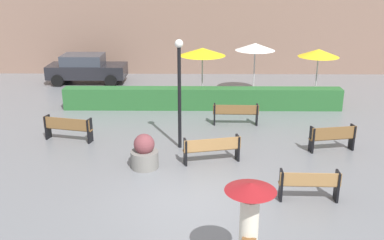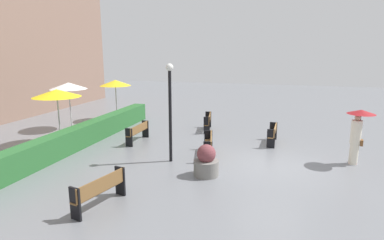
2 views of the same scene
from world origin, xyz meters
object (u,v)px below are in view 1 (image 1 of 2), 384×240
parked_car (86,68)px  pedestrian_with_umbrella (249,216)px  bench_near_right (309,183)px  bench_back_row (236,113)px  patio_umbrella_yellow_far (319,53)px  patio_umbrella_yellow (202,52)px  patio_umbrella_white (255,47)px  bench_far_right (333,137)px  lamp_post (179,83)px  bench_far_left (68,127)px  planter_pot (144,153)px  bench_mid_center (212,148)px

parked_car → pedestrian_with_umbrella: bearing=-66.3°
bench_near_right → bench_back_row: bearing=103.4°
patio_umbrella_yellow_far → patio_umbrella_yellow: bearing=-179.6°
bench_back_row → bench_near_right: 6.31m
parked_car → patio_umbrella_yellow: bearing=-29.9°
bench_back_row → bench_near_right: size_ratio=1.13×
pedestrian_with_umbrella → patio_umbrella_white: (1.79, 13.86, 1.00)m
pedestrian_with_umbrella → patio_umbrella_yellow_far: (4.53, 12.60, 0.93)m
bench_far_right → pedestrian_with_umbrella: 7.55m
bench_far_right → lamp_post: 5.54m
bench_far_left → bench_near_right: 8.81m
lamp_post → patio_umbrella_white: size_ratio=1.48×
lamp_post → patio_umbrella_white: bearing=64.1°
bench_back_row → lamp_post: 3.69m
bench_back_row → parked_car: size_ratio=0.43×
bench_back_row → pedestrian_with_umbrella: pedestrian_with_umbrella is taller
lamp_post → patio_umbrella_yellow_far: lamp_post is taller
planter_pot → parked_car: 11.89m
bench_back_row → planter_pot: size_ratio=1.64×
bench_back_row → bench_mid_center: bearing=-106.1°
bench_near_right → lamp_post: (-3.60, 3.73, 1.82)m
bench_near_right → patio_umbrella_white: size_ratio=0.63×
planter_pot → patio_umbrella_yellow_far: 10.50m
bench_far_right → patio_umbrella_yellow: bearing=126.3°
pedestrian_with_umbrella → parked_car: bearing=113.7°
bench_far_left → bench_near_right: size_ratio=1.13×
planter_pot → patio_umbrella_white: size_ratio=0.43×
bench_far_left → bench_near_right: bench_far_left is taller
bench_mid_center → pedestrian_with_umbrella: (0.54, -5.56, 0.87)m
bench_mid_center → patio_umbrella_yellow: patio_umbrella_yellow is taller
bench_mid_center → bench_near_right: size_ratio=1.16×
bench_far_left → bench_far_right: bearing=-5.2°
bench_near_right → patio_umbrella_yellow_far: size_ratio=0.65×
pedestrian_with_umbrella → patio_umbrella_yellow_far: bearing=70.2°
parked_car → bench_far_right: bearing=-41.9°
bench_mid_center → planter_pot: bearing=-169.4°
bench_far_right → parked_car: size_ratio=0.39×
lamp_post → bench_near_right: bearing=-46.0°
patio_umbrella_white → parked_car: bearing=165.3°
planter_pot → patio_umbrella_yellow: size_ratio=0.44×
bench_far_left → bench_near_right: bearing=-29.3°
patio_umbrella_white → pedestrian_with_umbrella: bearing=-97.3°
bench_near_right → patio_umbrella_yellow: size_ratio=0.64×
patio_umbrella_white → patio_umbrella_yellow: bearing=-153.2°
bench_far_left → bench_mid_center: (5.16, -1.86, -0.02)m
bench_back_row → bench_mid_center: (-1.06, -3.68, -0.01)m
planter_pot → parked_car: (-4.44, 11.03, 0.34)m
pedestrian_with_umbrella → parked_car: 17.69m
bench_back_row → patio_umbrella_white: size_ratio=0.71×
bench_far_right → pedestrian_with_umbrella: bearing=-118.8°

